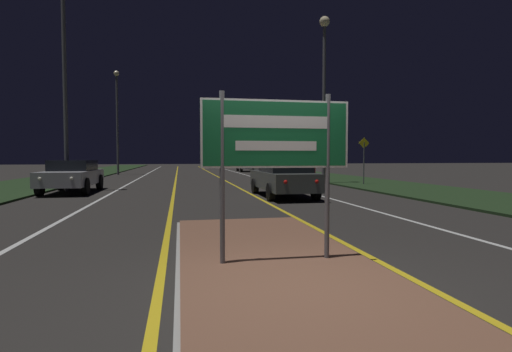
{
  "coord_description": "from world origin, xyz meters",
  "views": [
    {
      "loc": [
        -1.33,
        -4.53,
        1.57
      ],
      "look_at": [
        0.0,
        2.41,
        1.23
      ],
      "focal_mm": 28.0,
      "sensor_mm": 36.0,
      "label": 1
    }
  ],
  "objects": [
    {
      "name": "ground_plane",
      "position": [
        0.0,
        0.0,
        0.0
      ],
      "size": [
        160.0,
        160.0,
        0.0
      ],
      "primitive_type": "plane",
      "color": "#282623"
    },
    {
      "name": "median_island",
      "position": [
        0.0,
        0.91,
        0.04
      ],
      "size": [
        2.8,
        7.79,
        0.1
      ],
      "color": "#999993",
      "rests_on": "ground_plane"
    },
    {
      "name": "verge_left",
      "position": [
        -9.5,
        20.0,
        0.04
      ],
      "size": [
        5.0,
        100.0,
        0.08
      ],
      "color": "#1E3319",
      "rests_on": "ground_plane"
    },
    {
      "name": "verge_right",
      "position": [
        9.5,
        20.0,
        0.04
      ],
      "size": [
        5.0,
        100.0,
        0.08
      ],
      "color": "#1E3319",
      "rests_on": "ground_plane"
    },
    {
      "name": "centre_line_yellow_left",
      "position": [
        -1.59,
        25.0,
        0.0
      ],
      "size": [
        0.12,
        70.0,
        0.01
      ],
      "color": "gold",
      "rests_on": "ground_plane"
    },
    {
      "name": "centre_line_yellow_right",
      "position": [
        1.59,
        25.0,
        0.0
      ],
      "size": [
        0.12,
        70.0,
        0.01
      ],
      "color": "gold",
      "rests_on": "ground_plane"
    },
    {
      "name": "lane_line_white_left",
      "position": [
        -4.2,
        25.0,
        0.0
      ],
      "size": [
        0.12,
        70.0,
        0.01
      ],
      "color": "silver",
      "rests_on": "ground_plane"
    },
    {
      "name": "lane_line_white_right",
      "position": [
        4.2,
        25.0,
        0.0
      ],
      "size": [
        0.12,
        70.0,
        0.01
      ],
      "color": "silver",
      "rests_on": "ground_plane"
    },
    {
      "name": "edge_line_white_left",
      "position": [
        -7.2,
        25.0,
        0.0
      ],
      "size": [
        0.1,
        70.0,
        0.01
      ],
      "color": "silver",
      "rests_on": "ground_plane"
    },
    {
      "name": "edge_line_white_right",
      "position": [
        7.2,
        25.0,
        0.0
      ],
      "size": [
        0.1,
        70.0,
        0.01
      ],
      "color": "silver",
      "rests_on": "ground_plane"
    },
    {
      "name": "highway_sign",
      "position": [
        0.0,
        0.9,
        1.78
      ],
      "size": [
        2.11,
        0.07,
        2.36
      ],
      "color": "#56565B",
      "rests_on": "median_island"
    },
    {
      "name": "streetlight_left_near",
      "position": [
        -6.31,
        14.66,
        5.89
      ],
      "size": [
        0.45,
        0.45,
        9.86
      ],
      "color": "#56565B",
      "rests_on": "ground_plane"
    },
    {
      "name": "streetlight_left_far",
      "position": [
        -6.52,
        31.29,
        5.36
      ],
      "size": [
        0.46,
        0.46,
        8.85
      ],
      "color": "#56565B",
      "rests_on": "ground_plane"
    },
    {
      "name": "streetlight_right_near",
      "position": [
        6.62,
        16.76,
        6.25
      ],
      "size": [
        0.57,
        0.57,
        9.31
      ],
      "color": "#56565B",
      "rests_on": "ground_plane"
    },
    {
      "name": "car_receding_0",
      "position": [
        2.65,
        10.53,
        0.78
      ],
      "size": [
        1.89,
        4.85,
        1.48
      ],
      "color": "#4C514C",
      "rests_on": "ground_plane"
    },
    {
      "name": "car_receding_1",
      "position": [
        5.52,
        19.44,
        0.77
      ],
      "size": [
        1.87,
        4.21,
        1.42
      ],
      "color": "maroon",
      "rests_on": "ground_plane"
    },
    {
      "name": "car_receding_2",
      "position": [
        6.06,
        28.68,
        0.78
      ],
      "size": [
        2.03,
        4.71,
        1.49
      ],
      "color": "#4C514C",
      "rests_on": "ground_plane"
    },
    {
      "name": "car_receding_3",
      "position": [
        5.64,
        36.49,
        0.8
      ],
      "size": [
        1.91,
        4.18,
        1.54
      ],
      "color": "#B7B7BC",
      "rests_on": "ground_plane"
    },
    {
      "name": "car_approaching_0",
      "position": [
        -5.94,
        14.1,
        0.77
      ],
      "size": [
        1.94,
        4.72,
        1.41
      ],
      "color": "#B7B7BC",
      "rests_on": "ground_plane"
    },
    {
      "name": "warning_sign",
      "position": [
        8.5,
        15.62,
        1.59
      ],
      "size": [
        0.6,
        0.06,
        2.52
      ],
      "color": "#56565B",
      "rests_on": "verge_right"
    }
  ]
}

